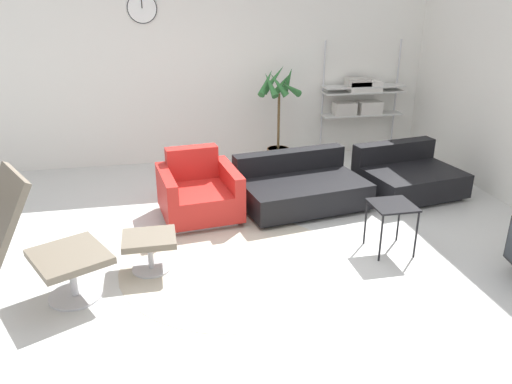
# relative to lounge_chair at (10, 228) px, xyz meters

# --- Properties ---
(ground_plane) EXTENTS (12.00, 12.00, 0.00)m
(ground_plane) POSITION_rel_lounge_chair_xyz_m (1.98, 0.81, -0.76)
(ground_plane) COLOR silver
(wall_back) EXTENTS (12.00, 0.09, 2.80)m
(wall_back) POSITION_rel_lounge_chair_xyz_m (1.98, 3.69, 0.64)
(wall_back) COLOR silver
(wall_back) RESTS_ON ground_plane
(round_rug) EXTENTS (2.14, 2.14, 0.01)m
(round_rug) POSITION_rel_lounge_chair_xyz_m (1.75, 0.46, -0.76)
(round_rug) COLOR #BCB29E
(round_rug) RESTS_ON ground_plane
(lounge_chair) EXTENTS (1.22, 1.00, 1.29)m
(lounge_chair) POSITION_rel_lounge_chair_xyz_m (0.00, 0.00, 0.00)
(lounge_chair) COLOR #BCBCC1
(lounge_chair) RESTS_ON ground_plane
(ottoman) EXTENTS (0.48, 0.41, 0.35)m
(ottoman) POSITION_rel_lounge_chair_xyz_m (0.99, 0.51, -0.51)
(ottoman) COLOR #BCBCC1
(ottoman) RESTS_ON ground_plane
(armchair_red) EXTENTS (0.93, 0.96, 0.74)m
(armchair_red) POSITION_rel_lounge_chair_xyz_m (1.54, 1.61, -0.50)
(armchair_red) COLOR silver
(armchair_red) RESTS_ON ground_plane
(couch_low) EXTENTS (1.56, 1.16, 0.59)m
(couch_low) POSITION_rel_lounge_chair_xyz_m (2.76, 1.68, -0.55)
(couch_low) COLOR black
(couch_low) RESTS_ON ground_plane
(couch_second) EXTENTS (1.28, 1.12, 0.59)m
(couch_second) POSITION_rel_lounge_chair_xyz_m (4.20, 1.77, -0.55)
(couch_second) COLOR black
(couch_second) RESTS_ON ground_plane
(side_table) EXTENTS (0.40, 0.40, 0.50)m
(side_table) POSITION_rel_lounge_chair_xyz_m (3.31, 0.40, -0.33)
(side_table) COLOR black
(side_table) RESTS_ON ground_plane
(potted_plant) EXTENTS (0.64, 0.64, 1.47)m
(potted_plant) POSITION_rel_lounge_chair_xyz_m (2.84, 3.10, -0.11)
(potted_plant) COLOR brown
(potted_plant) RESTS_ON ground_plane
(shelf_unit) EXTENTS (1.26, 0.28, 1.74)m
(shelf_unit) POSITION_rel_lounge_chair_xyz_m (4.22, 3.47, 0.14)
(shelf_unit) COLOR #BCBCC1
(shelf_unit) RESTS_ON ground_plane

